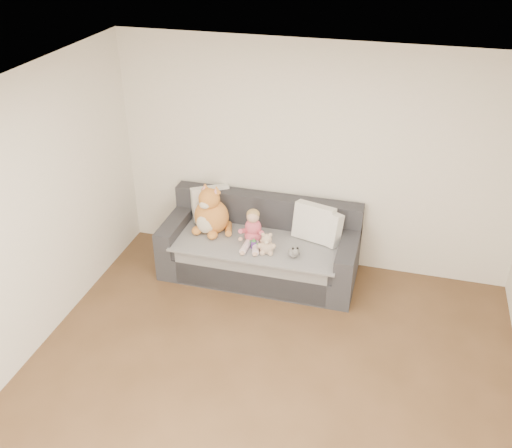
{
  "coord_description": "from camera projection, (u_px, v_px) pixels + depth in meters",
  "views": [
    {
      "loc": [
        0.92,
        -3.26,
        3.85
      ],
      "look_at": [
        -0.5,
        1.87,
        0.75
      ],
      "focal_mm": 40.0,
      "sensor_mm": 36.0,
      "label": 1
    }
  ],
  "objects": [
    {
      "name": "sofa",
      "position": [
        260.0,
        249.0,
        6.54
      ],
      "size": [
        2.2,
        0.94,
        0.85
      ],
      "color": "#252529",
      "rests_on": "ground"
    },
    {
      "name": "cushion_right_front",
      "position": [
        324.0,
        226.0,
        6.29
      ],
      "size": [
        0.45,
        0.36,
        0.39
      ],
      "rotation": [
        0.0,
        0.0,
        -0.49
      ],
      "color": "white",
      "rests_on": "sofa"
    },
    {
      "name": "teddy_bear",
      "position": [
        267.0,
        245.0,
        6.12
      ],
      "size": [
        0.2,
        0.16,
        0.26
      ],
      "rotation": [
        0.0,
        0.0,
        0.21
      ],
      "color": "tan",
      "rests_on": "sofa"
    },
    {
      "name": "sippy_cup",
      "position": [
        254.0,
        243.0,
        6.22
      ],
      "size": [
        0.11,
        0.09,
        0.12
      ],
      "rotation": [
        0.0,
        0.0,
        -0.4
      ],
      "color": "#5B3187",
      "rests_on": "sofa"
    },
    {
      "name": "plush_cat",
      "position": [
        211.0,
        214.0,
        6.46
      ],
      "size": [
        0.47,
        0.42,
        0.61
      ],
      "rotation": [
        0.0,
        0.0,
        -0.22
      ],
      "color": "#BF6D2A",
      "rests_on": "sofa"
    },
    {
      "name": "cushion_right_back",
      "position": [
        314.0,
        222.0,
        6.33
      ],
      "size": [
        0.49,
        0.31,
        0.43
      ],
      "rotation": [
        0.0,
        0.0,
        -0.26
      ],
      "color": "white",
      "rests_on": "sofa"
    },
    {
      "name": "cushion_left",
      "position": [
        211.0,
        203.0,
        6.72
      ],
      "size": [
        0.48,
        0.41,
        0.42
      ],
      "rotation": [
        0.0,
        0.0,
        0.56
      ],
      "color": "white",
      "rests_on": "sofa"
    },
    {
      "name": "toddler",
      "position": [
        253.0,
        230.0,
        6.26
      ],
      "size": [
        0.29,
        0.42,
        0.41
      ],
      "rotation": [
        0.0,
        0.0,
        0.11
      ],
      "color": "#E1544F",
      "rests_on": "sofa"
    },
    {
      "name": "room_shell",
      "position": [
        268.0,
        261.0,
        4.56
      ],
      "size": [
        5.0,
        5.0,
        5.0
      ],
      "color": "brown",
      "rests_on": "ground"
    },
    {
      "name": "plush_cow",
      "position": [
        294.0,
        252.0,
        6.07
      ],
      "size": [
        0.13,
        0.18,
        0.15
      ],
      "rotation": [
        0.0,
        0.0,
        0.4
      ],
      "color": "white",
      "rests_on": "sofa"
    }
  ]
}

